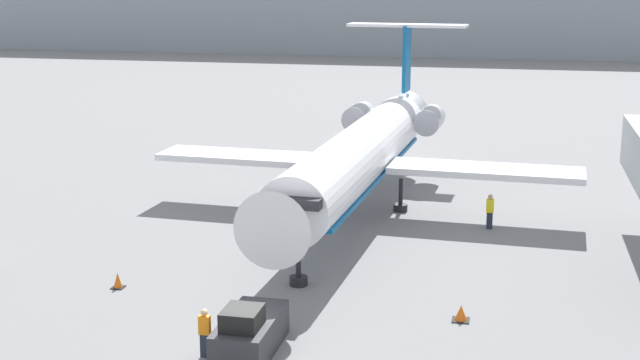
{
  "coord_description": "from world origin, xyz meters",
  "views": [
    {
      "loc": [
        8.91,
        -28.04,
        13.36
      ],
      "look_at": [
        0.0,
        12.81,
        3.48
      ],
      "focal_mm": 50.0,
      "sensor_mm": 36.0,
      "label": 1
    }
  ],
  "objects_px": {
    "worker_by_wing": "(490,211)",
    "traffic_cone_right": "(461,313)",
    "pushback_tug": "(250,332)",
    "worker_near_tug": "(205,332)",
    "airplane_main": "(362,152)",
    "traffic_cone_left": "(118,281)"
  },
  "relations": [
    {
      "from": "traffic_cone_right",
      "to": "pushback_tug",
      "type": "bearing_deg",
      "value": -147.64
    },
    {
      "from": "worker_near_tug",
      "to": "traffic_cone_right",
      "type": "distance_m",
      "value": 10.16
    },
    {
      "from": "worker_near_tug",
      "to": "traffic_cone_left",
      "type": "distance_m",
      "value": 8.45
    },
    {
      "from": "pushback_tug",
      "to": "worker_by_wing",
      "type": "relative_size",
      "value": 2.24
    },
    {
      "from": "airplane_main",
      "to": "traffic_cone_left",
      "type": "relative_size",
      "value": 45.12
    },
    {
      "from": "worker_near_tug",
      "to": "pushback_tug",
      "type": "bearing_deg",
      "value": 27.45
    },
    {
      "from": "traffic_cone_left",
      "to": "traffic_cone_right",
      "type": "xyz_separation_m",
      "value": [
        14.68,
        -0.56,
        -0.03
      ]
    },
    {
      "from": "pushback_tug",
      "to": "worker_by_wing",
      "type": "bearing_deg",
      "value": 66.01
    },
    {
      "from": "airplane_main",
      "to": "traffic_cone_left",
      "type": "bearing_deg",
      "value": -119.79
    },
    {
      "from": "pushback_tug",
      "to": "worker_by_wing",
      "type": "height_order",
      "value": "pushback_tug"
    },
    {
      "from": "airplane_main",
      "to": "traffic_cone_right",
      "type": "relative_size",
      "value": 45.65
    },
    {
      "from": "airplane_main",
      "to": "pushback_tug",
      "type": "height_order",
      "value": "airplane_main"
    },
    {
      "from": "worker_by_wing",
      "to": "traffic_cone_right",
      "type": "relative_size",
      "value": 2.76
    },
    {
      "from": "worker_by_wing",
      "to": "traffic_cone_left",
      "type": "height_order",
      "value": "worker_by_wing"
    },
    {
      "from": "traffic_cone_left",
      "to": "traffic_cone_right",
      "type": "height_order",
      "value": "traffic_cone_left"
    },
    {
      "from": "airplane_main",
      "to": "pushback_tug",
      "type": "relative_size",
      "value": 7.37
    },
    {
      "from": "traffic_cone_left",
      "to": "pushback_tug",
      "type": "bearing_deg",
      "value": -34.48
    },
    {
      "from": "airplane_main",
      "to": "worker_by_wing",
      "type": "bearing_deg",
      "value": -13.26
    },
    {
      "from": "pushback_tug",
      "to": "airplane_main",
      "type": "bearing_deg",
      "value": 87.91
    },
    {
      "from": "worker_near_tug",
      "to": "traffic_cone_right",
      "type": "relative_size",
      "value": 2.65
    },
    {
      "from": "worker_by_wing",
      "to": "traffic_cone_right",
      "type": "bearing_deg",
      "value": -92.95
    },
    {
      "from": "pushback_tug",
      "to": "worker_near_tug",
      "type": "relative_size",
      "value": 2.34
    }
  ]
}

